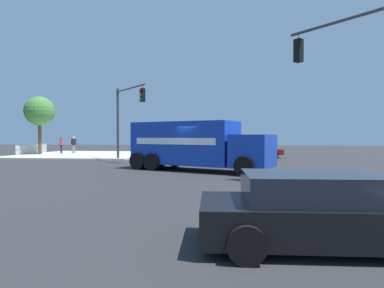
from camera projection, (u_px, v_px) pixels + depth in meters
name	position (u px, v px, depth m)	size (l,w,h in m)	color
ground_plane	(201.00, 171.00, 17.86)	(100.00, 100.00, 0.00)	#2B2B2D
sidewalk_corner_near	(86.00, 155.00, 32.11)	(12.28, 12.28, 0.14)	beige
delivery_truck	(195.00, 145.00, 18.03)	(5.50, 8.46, 2.79)	#1438AD
traffic_light_primary	(369.00, 68.00, 10.99)	(3.39, 3.35, 6.38)	#38383D
traffic_light_secondary	(126.00, 111.00, 24.53)	(3.59, 3.35, 5.71)	#38383D
pickup_maroon	(253.00, 150.00, 28.80)	(2.72, 5.39, 1.38)	maroon
sedan_black	(319.00, 211.00, 5.63)	(2.22, 4.39, 1.31)	black
pedestrian_near_corner	(74.00, 144.00, 33.30)	(0.41, 0.39, 1.78)	gray
pedestrian_crossing	(61.00, 144.00, 33.45)	(0.53, 0.26, 1.77)	black
picket_fence_run	(32.00, 149.00, 32.77)	(5.14, 0.05, 0.95)	silver
shade_tree_near	(40.00, 111.00, 31.58)	(2.92, 2.92, 5.81)	brown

